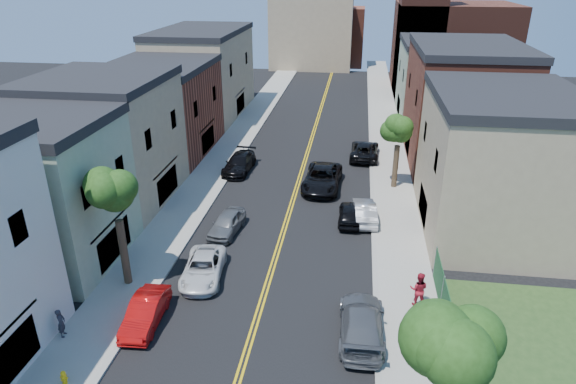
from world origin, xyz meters
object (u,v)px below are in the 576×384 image
at_px(red_sedan, 146,312).
at_px(black_car_left, 239,163).
at_px(grey_car_right, 362,323).
at_px(black_suv_lane, 322,178).
at_px(white_pickup, 203,268).
at_px(pedestrian_right, 419,289).
at_px(black_car_right, 350,213).
at_px(silver_car_right, 365,212).
at_px(fire_hydrant, 64,377).
at_px(dark_car_right_far, 365,150).
at_px(pedestrian_left, 61,323).
at_px(grey_car_left, 227,223).

relative_size(red_sedan, black_car_left, 0.80).
xyz_separation_m(grey_car_right, black_suv_lane, (-3.29, 17.76, 0.08)).
distance_m(white_pickup, black_suv_lane, 15.14).
bearing_deg(pedestrian_right, black_car_right, -58.89).
height_order(silver_car_right, fire_hydrant, silver_car_right).
bearing_deg(black_car_left, dark_car_right_far, 27.30).
height_order(silver_car_right, pedestrian_left, pedestrian_left).
xyz_separation_m(grey_car_right, fire_hydrant, (-12.72, -5.06, -0.29)).
distance_m(pedestrian_right, fire_hydrant, 17.50).
height_order(red_sedan, white_pickup, red_sedan).
bearing_deg(black_car_left, black_suv_lane, -16.49).
bearing_deg(pedestrian_left, black_suv_lane, -43.89).
bearing_deg(dark_car_right_far, pedestrian_right, 99.29).
bearing_deg(fire_hydrant, dark_car_right_far, 67.09).
relative_size(white_pickup, dark_car_right_far, 0.86).
relative_size(grey_car_left, black_car_right, 1.04).
bearing_deg(grey_car_left, dark_car_right_far, 66.71).
distance_m(grey_car_right, pedestrian_left, 14.62).
xyz_separation_m(dark_car_right_far, fire_hydrant, (-12.87, -30.46, -0.28)).
height_order(black_car_left, pedestrian_left, pedestrian_left).
bearing_deg(silver_car_right, white_pickup, 37.94).
height_order(dark_car_right_far, black_suv_lane, black_suv_lane).
xyz_separation_m(red_sedan, white_pickup, (1.70, 4.36, -0.03)).
distance_m(black_car_left, black_suv_lane, 8.02).
xyz_separation_m(silver_car_right, pedestrian_right, (2.80, -9.71, 0.42)).
bearing_deg(black_car_left, red_sedan, -87.00).
distance_m(red_sedan, black_car_right, 16.08).
height_order(black_car_left, black_suv_lane, black_suv_lane).
distance_m(black_car_left, black_car_right, 13.04).
height_order(grey_car_left, pedestrian_right, pedestrian_right).
height_order(black_car_right, silver_car_right, silver_car_right).
distance_m(white_pickup, silver_car_right, 12.68).
bearing_deg(black_suv_lane, silver_car_right, -54.50).
distance_m(black_car_left, pedestrian_right, 22.47).
bearing_deg(silver_car_right, grey_car_left, 13.37).
height_order(black_car_left, fire_hydrant, black_car_left).
relative_size(grey_car_right, dark_car_right_far, 0.97).
xyz_separation_m(pedestrian_left, fire_hydrant, (1.73, -2.88, -0.42)).
relative_size(white_pickup, grey_car_right, 0.89).
bearing_deg(pedestrian_right, grey_car_right, 51.34).
bearing_deg(black_suv_lane, red_sedan, -109.66).
xyz_separation_m(black_suv_lane, fire_hydrant, (-9.43, -22.82, -0.37)).
xyz_separation_m(red_sedan, grey_car_right, (10.85, 0.57, 0.09)).
bearing_deg(black_car_right, pedestrian_right, 112.32).
distance_m(black_car_left, silver_car_right, 13.62).
bearing_deg(pedestrian_left, black_car_left, -23.70).
height_order(red_sedan, silver_car_right, silver_car_right).
bearing_deg(pedestrian_left, grey_car_left, -39.35).
distance_m(red_sedan, pedestrian_left, 3.95).
bearing_deg(black_car_left, fire_hydrant, -91.20).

